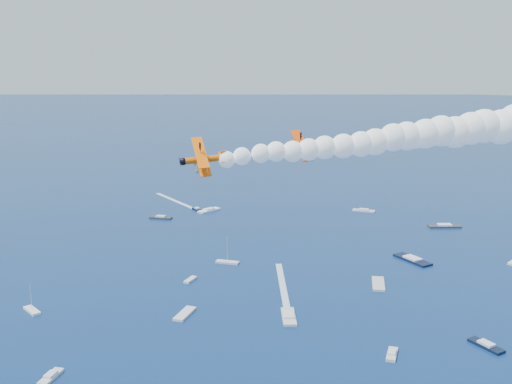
% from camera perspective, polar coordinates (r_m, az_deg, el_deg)
% --- Properties ---
extents(biplane_lead, '(10.29, 10.91, 7.29)m').
position_cam_1_polar(biplane_lead, '(99.33, 4.35, 4.03)').
color(biplane_lead, '#E23C04').
extents(biplane_trail, '(10.75, 11.27, 7.97)m').
position_cam_1_polar(biplane_trail, '(90.14, -4.79, 3.00)').
color(biplane_trail, '#FD5D05').
extents(smoke_trail_lead, '(54.76, 51.97, 9.67)m').
position_cam_1_polar(smoke_trail_lead, '(108.96, 17.95, 5.28)').
color(smoke_trail_lead, white).
extents(smoke_trail_trail, '(54.79, 52.67, 9.67)m').
position_cam_1_polar(smoke_trail_trail, '(96.76, 10.93, 4.68)').
color(smoke_trail_trail, white).
extents(spectator_boats, '(231.18, 187.84, 0.70)m').
position_cam_1_polar(spectator_boats, '(199.80, 10.32, -8.07)').
color(spectator_boats, silver).
rests_on(spectator_boats, ground).
extents(boat_wakes, '(129.07, 189.46, 0.04)m').
position_cam_1_polar(boat_wakes, '(205.00, -3.93, -7.42)').
color(boat_wakes, white).
rests_on(boat_wakes, ground).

